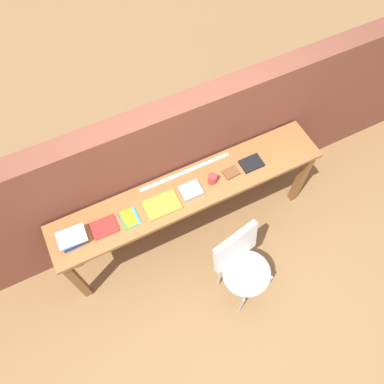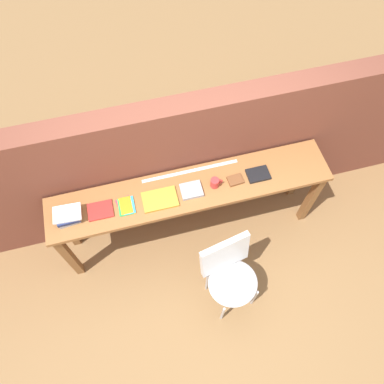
{
  "view_description": "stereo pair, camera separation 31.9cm",
  "coord_description": "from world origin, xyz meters",
  "px_view_note": "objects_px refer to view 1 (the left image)",
  "views": [
    {
      "loc": [
        -0.69,
        -1.14,
        3.69
      ],
      "look_at": [
        0.0,
        0.25,
        0.9
      ],
      "focal_mm": 35.0,
      "sensor_mm": 36.0,
      "label": 1
    },
    {
      "loc": [
        -0.39,
        -1.25,
        3.69
      ],
      "look_at": [
        0.0,
        0.25,
        0.9
      ],
      "focal_mm": 35.0,
      "sensor_mm": 36.0,
      "label": 2
    }
  ],
  "objects_px": {
    "book_stack_leftmost": "(73,239)",
    "book_repair_rightmost": "(251,163)",
    "pamphlet_pile_colourful": "(130,218)",
    "leather_journal_brown": "(231,173)",
    "book_open_centre": "(162,205)",
    "mug": "(213,179)",
    "magazine_cycling": "(104,227)",
    "chair_white_moulded": "(243,264)"
  },
  "relations": [
    {
      "from": "book_stack_leftmost",
      "to": "book_open_centre",
      "type": "relative_size",
      "value": 0.79
    },
    {
      "from": "chair_white_moulded",
      "to": "mug",
      "type": "relative_size",
      "value": 8.1
    },
    {
      "from": "chair_white_moulded",
      "to": "book_open_centre",
      "type": "height_order",
      "value": "book_open_centre"
    },
    {
      "from": "magazine_cycling",
      "to": "mug",
      "type": "xyz_separation_m",
      "value": [
        1.0,
        -0.01,
        0.04
      ]
    },
    {
      "from": "book_stack_leftmost",
      "to": "pamphlet_pile_colourful",
      "type": "height_order",
      "value": "book_stack_leftmost"
    },
    {
      "from": "book_open_centre",
      "to": "mug",
      "type": "relative_size",
      "value": 2.68
    },
    {
      "from": "pamphlet_pile_colourful",
      "to": "book_repair_rightmost",
      "type": "bearing_deg",
      "value": 0.52
    },
    {
      "from": "chair_white_moulded",
      "to": "book_open_centre",
      "type": "bearing_deg",
      "value": 123.84
    },
    {
      "from": "magazine_cycling",
      "to": "book_open_centre",
      "type": "relative_size",
      "value": 0.71
    },
    {
      "from": "pamphlet_pile_colourful",
      "to": "book_open_centre",
      "type": "relative_size",
      "value": 0.64
    },
    {
      "from": "book_open_centre",
      "to": "mug",
      "type": "distance_m",
      "value": 0.49
    },
    {
      "from": "magazine_cycling",
      "to": "pamphlet_pile_colourful",
      "type": "xyz_separation_m",
      "value": [
        0.22,
        -0.01,
        -0.0
      ]
    },
    {
      "from": "pamphlet_pile_colourful",
      "to": "book_repair_rightmost",
      "type": "relative_size",
      "value": 0.96
    },
    {
      "from": "pamphlet_pile_colourful",
      "to": "mug",
      "type": "relative_size",
      "value": 1.71
    },
    {
      "from": "chair_white_moulded",
      "to": "pamphlet_pile_colourful",
      "type": "height_order",
      "value": "pamphlet_pile_colourful"
    },
    {
      "from": "book_stack_leftmost",
      "to": "pamphlet_pile_colourful",
      "type": "bearing_deg",
      "value": -1.04
    },
    {
      "from": "book_stack_leftmost",
      "to": "book_open_centre",
      "type": "distance_m",
      "value": 0.76
    },
    {
      "from": "book_stack_leftmost",
      "to": "chair_white_moulded",
      "type": "bearing_deg",
      "value": -29.7
    },
    {
      "from": "pamphlet_pile_colourful",
      "to": "mug",
      "type": "bearing_deg",
      "value": 0.4
    },
    {
      "from": "pamphlet_pile_colourful",
      "to": "magazine_cycling",
      "type": "bearing_deg",
      "value": 177.24
    },
    {
      "from": "book_open_centre",
      "to": "book_repair_rightmost",
      "type": "relative_size",
      "value": 1.51
    },
    {
      "from": "magazine_cycling",
      "to": "book_open_centre",
      "type": "height_order",
      "value": "book_open_centre"
    },
    {
      "from": "magazine_cycling",
      "to": "book_open_centre",
      "type": "xyz_separation_m",
      "value": [
        0.5,
        -0.03,
        0.0
      ]
    },
    {
      "from": "book_stack_leftmost",
      "to": "book_repair_rightmost",
      "type": "bearing_deg",
      "value": 0.07
    },
    {
      "from": "leather_journal_brown",
      "to": "book_repair_rightmost",
      "type": "relative_size",
      "value": 0.66
    },
    {
      "from": "chair_white_moulded",
      "to": "book_stack_leftmost",
      "type": "xyz_separation_m",
      "value": [
        -1.21,
        0.69,
        0.4
      ]
    },
    {
      "from": "pamphlet_pile_colourful",
      "to": "book_open_centre",
      "type": "distance_m",
      "value": 0.29
    },
    {
      "from": "magazine_cycling",
      "to": "book_stack_leftmost",
      "type": "bearing_deg",
      "value": -178.59
    },
    {
      "from": "pamphlet_pile_colourful",
      "to": "leather_journal_brown",
      "type": "height_order",
      "value": "leather_journal_brown"
    },
    {
      "from": "pamphlet_pile_colourful",
      "to": "book_stack_leftmost",
      "type": "bearing_deg",
      "value": 178.96
    },
    {
      "from": "book_repair_rightmost",
      "to": "leather_journal_brown",
      "type": "bearing_deg",
      "value": -178.77
    },
    {
      "from": "book_open_centre",
      "to": "leather_journal_brown",
      "type": "xyz_separation_m",
      "value": [
        0.68,
        0.02,
        0.0
      ]
    },
    {
      "from": "book_stack_leftmost",
      "to": "mug",
      "type": "height_order",
      "value": "mug"
    },
    {
      "from": "chair_white_moulded",
      "to": "book_stack_leftmost",
      "type": "bearing_deg",
      "value": 150.3
    },
    {
      "from": "book_stack_leftmost",
      "to": "magazine_cycling",
      "type": "xyz_separation_m",
      "value": [
        0.26,
        0.0,
        -0.04
      ]
    },
    {
      "from": "chair_white_moulded",
      "to": "magazine_cycling",
      "type": "height_order",
      "value": "magazine_cycling"
    },
    {
      "from": "magazine_cycling",
      "to": "book_repair_rightmost",
      "type": "xyz_separation_m",
      "value": [
        1.39,
        0.0,
        0.0
      ]
    },
    {
      "from": "leather_journal_brown",
      "to": "book_stack_leftmost",
      "type": "bearing_deg",
      "value": 176.24
    },
    {
      "from": "book_open_centre",
      "to": "book_repair_rightmost",
      "type": "distance_m",
      "value": 0.89
    },
    {
      "from": "magazine_cycling",
      "to": "pamphlet_pile_colourful",
      "type": "distance_m",
      "value": 0.22
    },
    {
      "from": "book_open_centre",
      "to": "leather_journal_brown",
      "type": "distance_m",
      "value": 0.68
    },
    {
      "from": "magazine_cycling",
      "to": "leather_journal_brown",
      "type": "bearing_deg",
      "value": 0.77
    }
  ]
}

